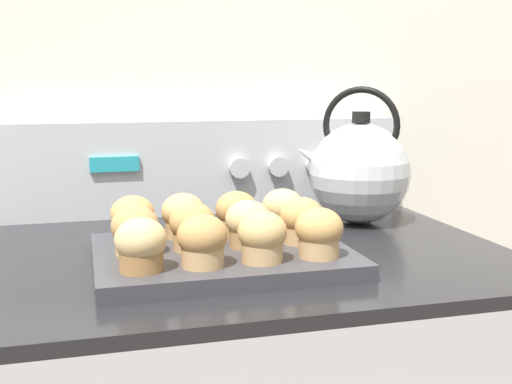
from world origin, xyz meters
The scene contains 16 objects.
wall_back centered at (0.00, 0.66, 1.20)m, with size 8.00×0.05×2.40m.
control_panel centered at (0.00, 0.61, 1.02)m, with size 0.78×0.07×0.18m.
muffin_pan centered at (-0.05, 0.25, 0.94)m, with size 0.35×0.27×0.02m.
muffin_r0_c0 centered at (-0.17, 0.17, 0.99)m, with size 0.06×0.06×0.07m.
muffin_r0_c1 centered at (-0.09, 0.17, 0.99)m, with size 0.06×0.06×0.07m.
muffin_r0_c2 centered at (-0.01, 0.17, 0.99)m, with size 0.06×0.06×0.07m.
muffin_r0_c3 centered at (0.07, 0.17, 0.99)m, with size 0.06×0.06×0.07m.
muffin_r1_c0 centered at (-0.17, 0.25, 0.99)m, with size 0.06×0.06×0.07m.
muffin_r1_c1 centered at (-0.09, 0.25, 0.99)m, with size 0.06×0.06×0.07m.
muffin_r1_c2 centered at (-0.01, 0.25, 0.99)m, with size 0.06×0.06×0.07m.
muffin_r1_c3 centered at (0.07, 0.25, 0.99)m, with size 0.06×0.06×0.07m.
muffin_r2_c0 centered at (-0.16, 0.33, 0.99)m, with size 0.06×0.06×0.07m.
muffin_r2_c1 centered at (-0.09, 0.33, 0.99)m, with size 0.06×0.06×0.07m.
muffin_r2_c2 centered at (-0.01, 0.32, 0.99)m, with size 0.06×0.06×0.07m.
muffin_r2_c3 centered at (0.07, 0.32, 0.99)m, with size 0.06×0.06×0.07m.
tea_kettle centered at (0.25, 0.44, 1.03)m, with size 0.20×0.18×0.24m.
Camera 1 is at (-0.23, -0.61, 1.19)m, focal length 45.00 mm.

